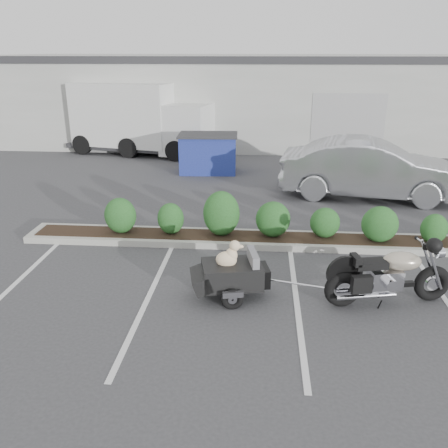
# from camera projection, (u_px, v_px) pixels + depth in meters

# --- Properties ---
(ground) EXTENTS (90.00, 90.00, 0.00)m
(ground) POSITION_uv_depth(u_px,v_px,m) (232.00, 285.00, 9.12)
(ground) COLOR #38383A
(ground) RESTS_ON ground
(planter_kerb) EXTENTS (12.00, 1.00, 0.15)m
(planter_kerb) POSITION_uv_depth(u_px,v_px,m) (281.00, 240.00, 11.07)
(planter_kerb) COLOR #9E9E93
(planter_kerb) RESTS_ON ground
(building) EXTENTS (26.00, 10.00, 4.00)m
(building) POSITION_uv_depth(u_px,v_px,m) (254.00, 96.00, 24.31)
(building) COLOR #9EA099
(building) RESTS_ON ground
(motorcycle) EXTENTS (2.32, 0.98, 1.35)m
(motorcycle) POSITION_uv_depth(u_px,v_px,m) (390.00, 276.00, 8.30)
(motorcycle) COLOR black
(motorcycle) RESTS_ON ground
(pet_trailer) EXTENTS (1.89, 1.08, 1.11)m
(pet_trailer) POSITION_uv_depth(u_px,v_px,m) (231.00, 273.00, 8.55)
(pet_trailer) COLOR black
(pet_trailer) RESTS_ON ground
(sedan) EXTENTS (5.56, 2.68, 1.76)m
(sedan) POSITION_uv_depth(u_px,v_px,m) (371.00, 169.00, 14.25)
(sedan) COLOR #ADAEB5
(sedan) RESTS_ON ground
(dumpster) EXTENTS (2.19, 1.55, 1.40)m
(dumpster) POSITION_uv_depth(u_px,v_px,m) (208.00, 153.00, 17.31)
(dumpster) COLOR navy
(dumpster) RESTS_ON ground
(delivery_truck) EXTENTS (6.75, 3.48, 2.95)m
(delivery_truck) POSITION_uv_depth(u_px,v_px,m) (142.00, 120.00, 20.21)
(delivery_truck) COLOR silver
(delivery_truck) RESTS_ON ground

